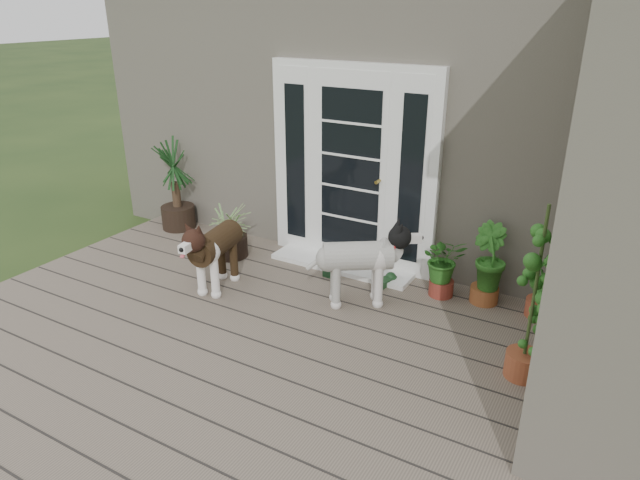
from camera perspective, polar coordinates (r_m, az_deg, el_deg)
The scene contains 14 objects.
deck at distance 4.72m, azimuth -7.35°, elevation -12.99°, with size 6.20×4.60×0.12m, color #6B5B4C.
house_main at distance 7.74m, azimuth 11.77°, elevation 12.97°, with size 7.40×4.00×3.10m, color #665E54.
door_unit at distance 6.03m, azimuth 3.24°, elevation 7.24°, with size 1.90×0.14×2.15m, color white.
door_step at distance 6.23m, azimuth 2.20°, elevation -2.52°, with size 1.60×0.40×0.05m, color white.
brindle_dog at distance 5.75m, azimuth -10.34°, elevation -1.51°, with size 0.37×0.86×0.72m, color #3C2815, non-canonical shape.
white_dog at distance 5.37m, azimuth 3.78°, elevation -2.92°, with size 0.38×0.88×0.73m, color silver, non-canonical shape.
spider_plant at distance 6.46m, azimuth -9.05°, elevation 1.17°, with size 0.63×0.63×0.68m, color #8AA264, non-canonical shape.
yucca at distance 7.36m, azimuth -14.36°, elevation 5.41°, with size 0.80×0.80×1.16m, color #113313, non-canonical shape.
herb_a at distance 5.67m, azimuth 12.23°, elevation -3.00°, with size 0.43×0.43×0.54m, color #1D5117.
herb_b at distance 5.64m, azimuth 16.40°, elevation -3.38°, with size 0.39×0.39×0.58m, color #1E5016.
herb_c at distance 5.58m, azimuth 21.65°, elevation -4.93°, with size 0.31×0.31×0.48m, color #2A631C.
sapling at distance 4.44m, azimuth 20.79°, elevation -4.95°, with size 0.43×0.43×1.47m, color #1E611B, non-canonical shape.
clog_left at distance 6.08m, azimuth 1.40°, elevation -2.94°, with size 0.15×0.32×0.10m, color black, non-canonical shape.
clog_right at distance 5.87m, azimuth 6.59°, elevation -4.12°, with size 0.14×0.30×0.09m, color #153418, non-canonical shape.
Camera 1 is at (2.41, -2.59, 2.81)m, focal length 31.82 mm.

